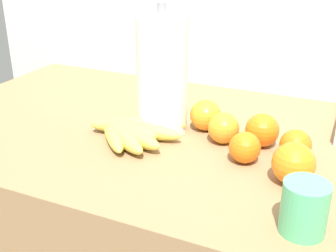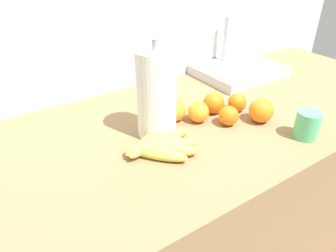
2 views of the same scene
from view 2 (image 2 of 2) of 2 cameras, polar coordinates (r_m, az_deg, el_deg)
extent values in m
cube|color=olive|center=(1.36, 7.98, -14.47)|extent=(1.73, 0.72, 0.91)
cube|color=silver|center=(1.48, -1.22, -0.19)|extent=(2.13, 0.06, 1.30)
ellipsoid|color=#D6CA4C|center=(0.83, -1.98, -5.15)|extent=(0.14, 0.15, 0.03)
ellipsoid|color=#E5C24C|center=(0.84, -1.17, -4.54)|extent=(0.19, 0.15, 0.04)
ellipsoid|color=#E2CA4C|center=(0.85, -1.13, -3.86)|extent=(0.21, 0.11, 0.04)
ellipsoid|color=#E3D44C|center=(0.86, -2.28, -3.51)|extent=(0.17, 0.07, 0.04)
ellipsoid|color=#E0C94C|center=(0.88, -1.73, -2.92)|extent=(0.22, 0.05, 0.04)
ellipsoid|color=#DACA4C|center=(0.89, -2.64, -2.32)|extent=(0.22, 0.13, 0.04)
sphere|color=orange|center=(1.00, 11.18, 1.88)|extent=(0.06, 0.06, 0.06)
sphere|color=orange|center=(1.09, 12.75, 4.28)|extent=(0.06, 0.06, 0.06)
sphere|color=orange|center=(1.00, 1.27, 2.96)|extent=(0.07, 0.07, 0.07)
sphere|color=orange|center=(1.00, 5.70, 2.61)|extent=(0.07, 0.07, 0.07)
sphere|color=orange|center=(1.04, 16.93, 2.76)|extent=(0.08, 0.08, 0.08)
sphere|color=orange|center=(1.06, 8.48, 4.23)|extent=(0.07, 0.07, 0.07)
cylinder|color=white|center=(0.89, -2.16, 5.79)|extent=(0.12, 0.12, 0.26)
cylinder|color=gray|center=(0.88, -2.18, 6.67)|extent=(0.02, 0.02, 0.29)
cube|color=#B7BABF|center=(1.41, 12.99, 9.95)|extent=(0.36, 0.28, 0.04)
cylinder|color=#B2B2B7|center=(1.44, 10.73, 15.61)|extent=(0.02, 0.02, 0.20)
cylinder|color=#56BF7F|center=(1.00, 24.44, 0.19)|extent=(0.07, 0.07, 0.09)
camera|label=1|loc=(0.84, 67.79, 5.97)|focal=46.41mm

